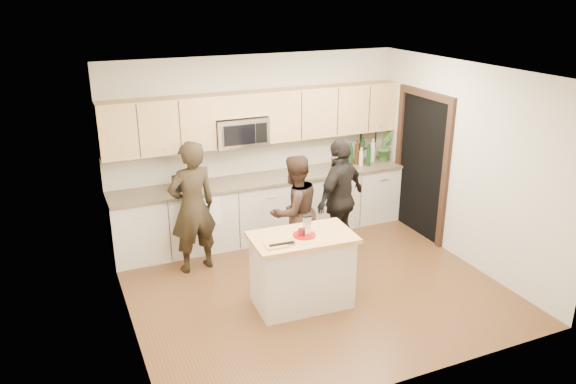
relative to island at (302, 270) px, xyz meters
name	(u,v)px	position (x,y,z in m)	size (l,w,h in m)	color
floor	(313,286)	(0.30, 0.32, -0.45)	(4.50, 4.50, 0.00)	brown
room_shell	(315,156)	(0.30, 0.32, 1.28)	(4.52, 4.02, 2.71)	#BAB29E
back_cabinetry	(264,207)	(0.30, 2.01, 0.02)	(4.50, 0.66, 0.94)	beige
upper_cabinetry	(261,116)	(0.34, 2.15, 1.39)	(4.50, 0.33, 0.75)	tan
microwave	(240,131)	(-0.01, 2.11, 1.20)	(0.76, 0.41, 0.40)	silver
doorway	(422,160)	(2.53, 1.22, 0.70)	(0.06, 1.25, 2.20)	black
framed_picture	(368,138)	(2.25, 2.30, 0.83)	(0.30, 0.03, 0.38)	black
dish_towel	(205,200)	(-0.65, 1.82, 0.35)	(0.34, 0.60, 0.48)	white
island	(302,270)	(0.00, 0.00, 0.00)	(1.24, 0.76, 0.90)	beige
red_plate	(304,235)	(0.02, -0.02, 0.45)	(0.26, 0.26, 0.02)	maroon
box_grater	(307,225)	(0.04, -0.04, 0.59)	(0.09, 0.06, 0.25)	silver
drink_glass	(301,233)	(-0.03, -0.02, 0.49)	(0.07, 0.07, 0.10)	maroon
cutting_board	(276,245)	(-0.39, -0.14, 0.45)	(0.24, 0.18, 0.02)	tan
tongs	(282,244)	(-0.33, -0.16, 0.47)	(0.29, 0.03, 0.02)	black
knife	(288,243)	(-0.26, -0.17, 0.47)	(0.18, 0.02, 0.01)	silver
toaster	(184,183)	(-0.90, 1.99, 0.58)	(0.29, 0.23, 0.19)	black
bottle_cluster	(362,153)	(1.99, 2.03, 0.67)	(0.49, 0.27, 0.42)	black
orchid	(384,146)	(2.40, 2.04, 0.73)	(0.27, 0.22, 0.50)	#386628
woman_left	(192,207)	(-0.94, 1.39, 0.44)	(0.65, 0.43, 1.79)	black
woman_center	(294,212)	(0.34, 0.97, 0.32)	(0.76, 0.59, 1.55)	black
woman_right	(340,199)	(1.04, 0.99, 0.40)	(1.00, 0.42, 1.71)	black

